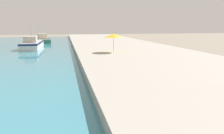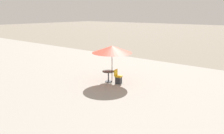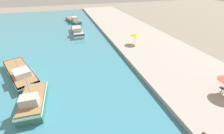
% 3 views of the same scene
% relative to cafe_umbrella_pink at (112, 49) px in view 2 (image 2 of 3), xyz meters
% --- Properties ---
extents(cafe_umbrella_pink, '(2.59, 2.59, 2.40)m').
position_rel_cafe_umbrella_pink_xyz_m(cafe_umbrella_pink, '(0.00, 0.00, 0.00)').
color(cafe_umbrella_pink, '#B7B7B7').
rests_on(cafe_umbrella_pink, quay_promenade).
extents(cafe_table, '(0.80, 0.80, 0.74)m').
position_rel_cafe_umbrella_pink_xyz_m(cafe_table, '(-0.18, 0.16, -1.64)').
color(cafe_table, '#333338').
rests_on(cafe_table, quay_promenade).
extents(cafe_chair_left, '(0.47, 0.49, 0.91)m').
position_rel_cafe_umbrella_pink_xyz_m(cafe_chair_left, '(-0.06, -0.56, -1.85)').
color(cafe_chair_left, '#2D2D33').
rests_on(cafe_chair_left, quay_promenade).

